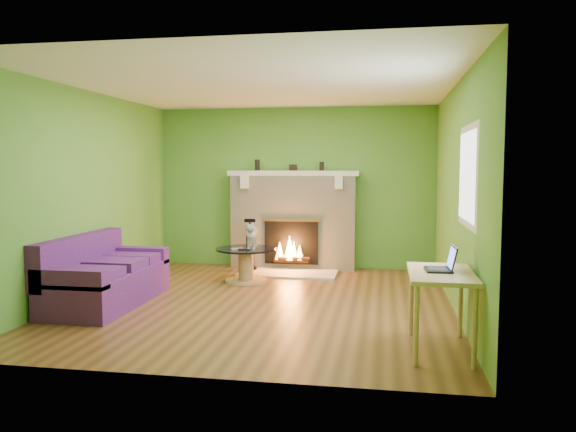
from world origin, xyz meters
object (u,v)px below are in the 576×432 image
Objects in this scene: sofa at (103,278)px; desk at (441,281)px; cat at (252,235)px; coffee_table at (246,262)px.

sofa is 3.97m from desk.
sofa is 2.20m from cat.
sofa is 2.14× the size of coffee_table.
cat reaches higher than sofa.
sofa is 1.90× the size of desk.
cat reaches higher than coffee_table.
desk is at bearing -57.16° from cat.
coffee_table is at bearing 48.95° from sofa.
cat reaches higher than desk.
cat is at bearing 32.01° from coffee_table.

